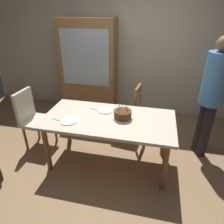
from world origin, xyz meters
The scene contains 12 objects.
ground centered at (0.00, 0.00, 0.00)m, with size 6.40×6.40×0.00m, color #93704C.
back_wall centered at (0.00, 1.85, 1.30)m, with size 6.40×0.10×2.60m, color beige.
dining_table centered at (0.00, 0.00, 0.65)m, with size 1.77×0.89×0.74m.
birthday_cake centered at (0.19, 0.04, 0.79)m, with size 0.28×0.28×0.18m.
plate_near_celebrant centered at (-0.49, -0.20, 0.74)m, with size 0.22×0.22×0.01m, color white.
plate_far_side centered at (-0.09, 0.20, 0.74)m, with size 0.22×0.22×0.01m, color white.
fork_near_celebrant centered at (-0.65, -0.20, 0.74)m, with size 0.18×0.02×0.01m, color silver.
fork_far_side centered at (-0.25, 0.20, 0.74)m, with size 0.18×0.02×0.01m, color silver.
chair_spindle_back centered at (0.15, 0.76, 0.46)m, with size 0.49×0.49×0.95m.
chair_upholstered centered at (-1.27, 0.15, 0.53)m, with size 0.46×0.46×0.95m.
person_guest centered at (1.35, 0.52, 1.01)m, with size 0.32×0.32×1.76m.
china_cabinet centered at (-0.78, 1.56, 0.95)m, with size 1.10×0.45×1.90m.
Camera 1 is at (0.57, -2.29, 2.07)m, focal length 32.29 mm.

